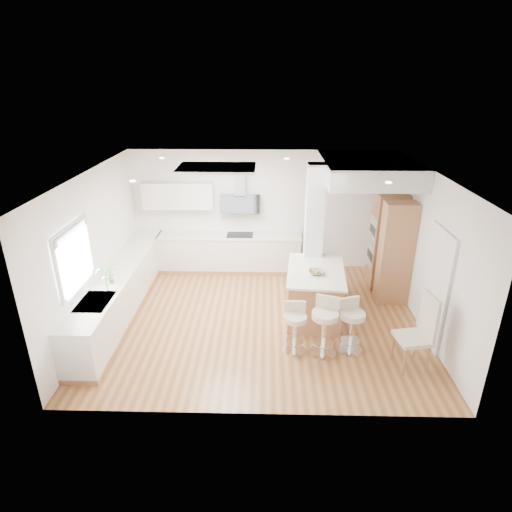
{
  "coord_description": "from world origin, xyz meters",
  "views": [
    {
      "loc": [
        0.11,
        -7.09,
        4.33
      ],
      "look_at": [
        -0.08,
        0.4,
        1.14
      ],
      "focal_mm": 30.0,
      "sensor_mm": 36.0,
      "label": 1
    }
  ],
  "objects_px": {
    "bar_stool_a": "(295,325)",
    "dining_chair": "(421,329)",
    "peninsula": "(315,293)",
    "bar_stool_c": "(351,323)",
    "bar_stool_b": "(325,324)"
  },
  "relations": [
    {
      "from": "peninsula",
      "to": "dining_chair",
      "type": "relative_size",
      "value": 1.32
    },
    {
      "from": "bar_stool_c",
      "to": "bar_stool_b",
      "type": "bearing_deg",
      "value": 171.77
    },
    {
      "from": "bar_stool_a",
      "to": "bar_stool_c",
      "type": "bearing_deg",
      "value": 3.67
    },
    {
      "from": "dining_chair",
      "to": "bar_stool_b",
      "type": "bearing_deg",
      "value": 159.11
    },
    {
      "from": "bar_stool_c",
      "to": "dining_chair",
      "type": "relative_size",
      "value": 0.75
    },
    {
      "from": "bar_stool_a",
      "to": "bar_stool_c",
      "type": "height_order",
      "value": "bar_stool_c"
    },
    {
      "from": "bar_stool_a",
      "to": "dining_chair",
      "type": "xyz_separation_m",
      "value": [
        1.93,
        -0.33,
        0.17
      ]
    },
    {
      "from": "bar_stool_a",
      "to": "bar_stool_c",
      "type": "relative_size",
      "value": 0.94
    },
    {
      "from": "peninsula",
      "to": "bar_stool_c",
      "type": "bearing_deg",
      "value": -61.81
    },
    {
      "from": "bar_stool_a",
      "to": "peninsula",
      "type": "bearing_deg",
      "value": 70.56
    },
    {
      "from": "bar_stool_b",
      "to": "bar_stool_c",
      "type": "bearing_deg",
      "value": 30.92
    },
    {
      "from": "bar_stool_a",
      "to": "dining_chair",
      "type": "height_order",
      "value": "dining_chair"
    },
    {
      "from": "peninsula",
      "to": "dining_chair",
      "type": "distance_m",
      "value": 2.13
    },
    {
      "from": "peninsula",
      "to": "bar_stool_b",
      "type": "distance_m",
      "value": 1.25
    },
    {
      "from": "dining_chair",
      "to": "bar_stool_a",
      "type": "bearing_deg",
      "value": 160.19
    }
  ]
}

